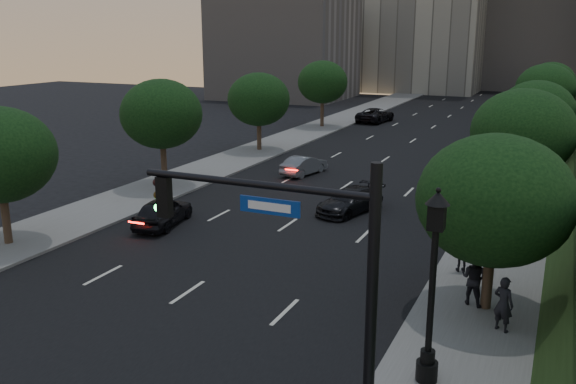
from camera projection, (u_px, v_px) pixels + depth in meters
The scene contains 24 objects.
ground at pixel (95, 355), 18.31m from camera, with size 160.00×160.00×0.00m, color black.
road_surface at pixel (378, 164), 44.71m from camera, with size 16.00×140.00×0.02m, color black.
sidewalk_right at pixel (527, 177), 40.58m from camera, with size 4.50×140.00×0.15m, color slate.
sidewalk_left at pixel (254, 152), 48.80m from camera, with size 4.50×140.00×0.15m, color slate.
office_block_mid at pixel (537, 10), 102.37m from camera, with size 22.00×18.00×26.00m, color gray.
office_block_filler at pixel (285, 49), 88.56m from camera, with size 18.00×16.00×14.00m, color gray.
tree_right_a at pixel (495, 200), 20.20m from camera, with size 5.20×5.20×6.24m.
tree_right_b at pixel (523, 133), 30.63m from camera, with size 5.20×5.20×6.74m.
tree_right_c at pixel (536, 112), 42.20m from camera, with size 5.20×5.20×6.24m.
tree_right_d at pixel (545, 89), 54.40m from camera, with size 5.20×5.20×6.74m.
tree_right_e at pixel (551, 82), 67.72m from camera, with size 5.20×5.20×6.24m.
tree_left_b at pixel (161, 114), 37.12m from camera, with size 5.00×5.00×6.71m.
tree_left_c at pixel (259, 99), 48.65m from camera, with size 5.00×5.00×6.34m.
tree_left_d at pixel (323, 82), 60.88m from camera, with size 5.00×5.00×6.71m.
traffic_signal_mast at pixel (321, 311), 12.94m from camera, with size 5.68×0.56×7.00m.
street_lamp at pixel (432, 296), 16.13m from camera, with size 0.64×0.64×5.62m.
sedan_near_left at pixel (163, 212), 30.43m from camera, with size 1.71×4.26×1.45m, color black.
sedan_mid_left at pixel (304, 165), 41.42m from camera, with size 1.37×3.93×1.30m, color slate.
sedan_far_left at pixel (375, 115), 65.51m from camera, with size 2.56×5.54×1.54m, color black.
sedan_near_right at pixel (350, 201), 32.69m from camera, with size 1.84×4.54×1.32m, color black.
sedan_far_right at pixel (476, 157), 43.79m from camera, with size 1.73×4.29×1.46m, color #515357.
pedestrian_a at pixel (503, 304), 19.31m from camera, with size 0.67×0.44×1.83m, color black.
pedestrian_b at pixel (474, 278), 21.21m from camera, with size 0.94×0.73×1.93m, color black.
pedestrian_c at pixel (463, 253), 24.16m from camera, with size 0.92×0.38×1.57m, color black.
Camera 1 is at (12.12, -12.56, 9.42)m, focal length 38.00 mm.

